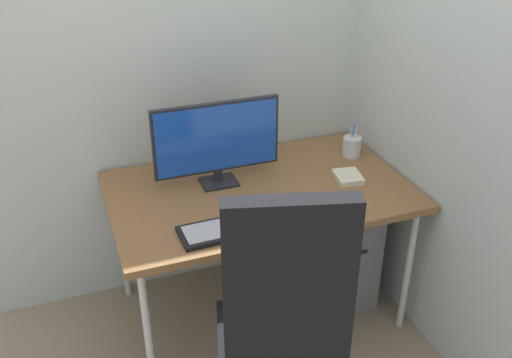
% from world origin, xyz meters
% --- Properties ---
extents(ground_plane, '(8.00, 8.00, 0.00)m').
position_xyz_m(ground_plane, '(0.00, 0.00, 0.00)').
color(ground_plane, gray).
extents(wall_back, '(2.53, 0.04, 2.80)m').
position_xyz_m(wall_back, '(0.00, 0.45, 1.40)').
color(wall_back, '#B7C1BC').
rests_on(wall_back, ground_plane).
extents(wall_side_right, '(0.04, 2.01, 2.80)m').
position_xyz_m(wall_side_right, '(0.71, -0.17, 1.40)').
color(wall_side_right, '#B7C1BC').
rests_on(wall_side_right, ground_plane).
extents(desk, '(1.36, 0.84, 0.72)m').
position_xyz_m(desk, '(0.00, 0.00, 0.68)').
color(desk, brown).
rests_on(desk, ground_plane).
extents(office_chair, '(0.55, 0.59, 1.21)m').
position_xyz_m(office_chair, '(-0.21, -0.77, 0.60)').
color(office_chair, black).
rests_on(office_chair, ground_plane).
extents(filing_cabinet, '(0.40, 0.54, 0.56)m').
position_xyz_m(filing_cabinet, '(0.37, 0.06, 0.28)').
color(filing_cabinet, slate).
rests_on(filing_cabinet, ground_plane).
extents(monitor, '(0.58, 0.13, 0.39)m').
position_xyz_m(monitor, '(-0.16, 0.12, 0.94)').
color(monitor, black).
rests_on(monitor, desk).
extents(keyboard, '(0.48, 0.18, 0.02)m').
position_xyz_m(keyboard, '(-0.20, -0.28, 0.73)').
color(keyboard, black).
rests_on(keyboard, desk).
extents(mouse, '(0.06, 0.10, 0.04)m').
position_xyz_m(mouse, '(0.17, -0.31, 0.74)').
color(mouse, '#333338').
rests_on(mouse, desk).
extents(pen_holder, '(0.09, 0.09, 0.17)m').
position_xyz_m(pen_holder, '(0.56, 0.16, 0.77)').
color(pen_holder, silver).
rests_on(pen_holder, desk).
extents(notebook, '(0.14, 0.16, 0.03)m').
position_xyz_m(notebook, '(0.42, -0.07, 0.73)').
color(notebook, beige).
rests_on(notebook, desk).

